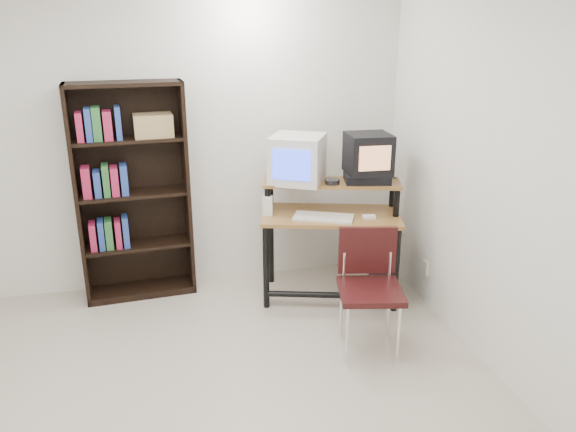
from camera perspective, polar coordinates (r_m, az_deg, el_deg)
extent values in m
cube|color=beige|center=(3.51, -9.49, -20.54)|extent=(4.00, 4.00, 0.01)
cube|color=silver|center=(4.80, -12.06, 7.69)|extent=(4.00, 0.01, 2.60)
cube|color=silver|center=(3.54, 23.45, 2.40)|extent=(0.01, 4.00, 2.60)
cube|color=olive|center=(4.59, 4.41, 0.03)|extent=(1.23, 0.85, 0.03)
cube|color=olive|center=(4.63, 4.47, 3.41)|extent=(1.16, 0.63, 0.02)
cylinder|color=black|center=(4.52, -2.24, -5.17)|extent=(0.05, 0.05, 0.72)
cylinder|color=black|center=(4.55, 10.92, -5.37)|extent=(0.05, 0.05, 0.72)
cylinder|color=black|center=(4.91, -1.76, -1.45)|extent=(0.05, 0.05, 0.98)
cylinder|color=black|center=(4.94, 10.32, -1.66)|extent=(0.05, 0.05, 0.98)
cylinder|color=black|center=(4.61, 4.28, -8.01)|extent=(1.01, 0.34, 0.05)
cube|color=silver|center=(4.58, 0.98, 5.82)|extent=(0.55, 0.55, 0.39)
cube|color=blue|center=(4.39, 0.35, 5.20)|extent=(0.28, 0.15, 0.24)
cube|color=black|center=(4.63, 8.02, 3.80)|extent=(0.41, 0.33, 0.08)
cube|color=black|center=(4.60, 8.14, 6.30)|extent=(0.36, 0.35, 0.32)
cube|color=tan|center=(4.45, 8.83, 5.80)|extent=(0.25, 0.02, 0.20)
cylinder|color=#26262B|center=(4.54, 4.52, 3.44)|extent=(0.15, 0.15, 0.05)
cube|color=silver|center=(4.48, 3.62, -0.22)|extent=(0.51, 0.39, 0.03)
cube|color=black|center=(4.53, 8.17, -0.35)|extent=(0.28, 0.26, 0.01)
cube|color=white|center=(4.53, 8.24, -0.12)|extent=(0.11, 0.07, 0.03)
cube|color=silver|center=(4.54, -2.07, 0.98)|extent=(0.10, 0.09, 0.17)
cube|color=black|center=(4.82, 9.41, -5.79)|extent=(0.35, 0.49, 0.42)
cube|color=black|center=(3.95, 8.36, -7.57)|extent=(0.51, 0.51, 0.04)
cube|color=black|center=(4.03, 8.07, -3.46)|extent=(0.41, 0.12, 0.35)
cylinder|color=silver|center=(3.89, 6.03, -11.97)|extent=(0.02, 0.02, 0.44)
cylinder|color=silver|center=(3.95, 11.16, -11.75)|extent=(0.02, 0.02, 0.44)
cylinder|color=silver|center=(4.19, 5.43, -9.50)|extent=(0.02, 0.02, 0.44)
cylinder|color=silver|center=(4.24, 10.17, -9.34)|extent=(0.02, 0.02, 0.44)
cube|color=black|center=(4.75, -20.63, 1.67)|extent=(0.05, 0.30, 1.79)
cube|color=black|center=(4.77, -10.26, 2.69)|extent=(0.05, 0.30, 1.79)
cube|color=black|center=(4.87, -15.51, 2.64)|extent=(0.89, 0.09, 1.79)
cube|color=black|center=(4.57, -16.43, 12.78)|extent=(0.91, 0.37, 0.03)
cube|color=black|center=(5.05, -14.57, -7.22)|extent=(0.91, 0.37, 0.06)
cube|color=black|center=(4.88, -14.97, -2.83)|extent=(0.85, 0.34, 0.03)
cube|color=black|center=(4.74, -15.43, 2.19)|extent=(0.85, 0.34, 0.02)
cube|color=black|center=(4.63, -15.92, 7.48)|extent=(0.85, 0.34, 0.02)
cube|color=#9C7F4F|center=(4.62, -13.54, 8.95)|extent=(0.32, 0.24, 0.18)
cube|color=beige|center=(4.78, 13.78, -5.12)|extent=(0.02, 0.08, 0.12)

